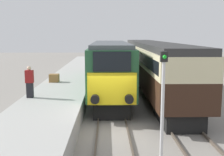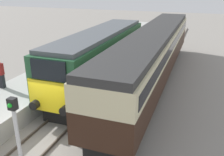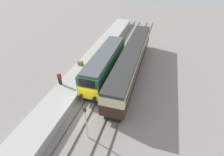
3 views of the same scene
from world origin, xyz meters
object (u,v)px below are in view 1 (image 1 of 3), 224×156
at_px(locomotive, 110,67).
at_px(luggage_crate, 54,78).
at_px(passenger_carriage, 153,61).
at_px(signal_post, 163,97).
at_px(person_on_platform, 30,82).

height_order(locomotive, luggage_crate, locomotive).
distance_m(passenger_carriage, signal_post, 12.84).
relative_size(passenger_carriage, luggage_crate, 29.91).
bearing_deg(luggage_crate, passenger_carriage, 11.79).
bearing_deg(locomotive, person_on_platform, -134.43).
bearing_deg(passenger_carriage, person_on_platform, -139.36).
relative_size(locomotive, person_on_platform, 7.29).
relative_size(person_on_platform, signal_post, 0.45).
bearing_deg(signal_post, person_on_platform, 136.73).
distance_m(locomotive, signal_post, 10.68).
xyz_separation_m(locomotive, passenger_carriage, (3.40, 2.18, 0.21)).
distance_m(passenger_carriage, luggage_crate, 7.82).
height_order(passenger_carriage, luggage_crate, passenger_carriage).
bearing_deg(luggage_crate, locomotive, -8.15).
height_order(signal_post, luggage_crate, signal_post).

